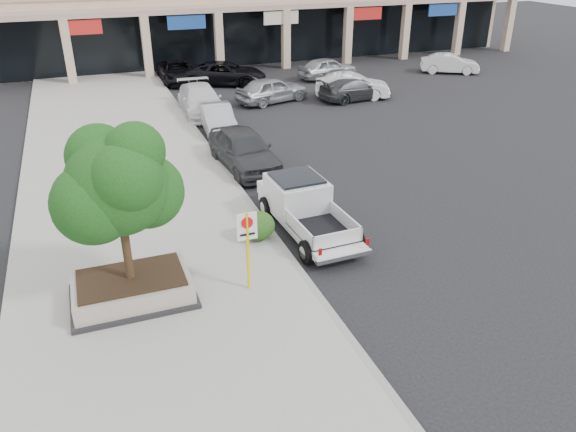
% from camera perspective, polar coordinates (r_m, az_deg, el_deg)
% --- Properties ---
extents(ground, '(120.00, 120.00, 0.00)m').
position_cam_1_polar(ground, '(16.82, 6.36, -5.16)').
color(ground, black).
rests_on(ground, ground).
extents(sidewalk, '(8.00, 52.00, 0.15)m').
position_cam_1_polar(sidewalk, '(20.63, -15.18, 0.55)').
color(sidewalk, gray).
rests_on(sidewalk, ground).
extents(curb, '(0.20, 52.00, 0.15)m').
position_cam_1_polar(curb, '(21.24, -4.61, 2.21)').
color(curb, gray).
rests_on(curb, ground).
extents(planter, '(3.20, 2.20, 0.68)m').
position_cam_1_polar(planter, '(15.48, -15.53, -7.06)').
color(planter, black).
rests_on(planter, sidewalk).
extents(planter_tree, '(2.90, 2.55, 4.00)m').
position_cam_1_polar(planter_tree, '(14.27, -16.49, 3.26)').
color(planter_tree, '#2F2112').
rests_on(planter_tree, planter).
extents(no_parking_sign, '(0.55, 0.09, 2.30)m').
position_cam_1_polar(no_parking_sign, '(14.78, -4.14, -2.50)').
color(no_parking_sign, yellow).
rests_on(no_parking_sign, sidewalk).
extents(hedge, '(1.10, 0.99, 0.93)m').
position_cam_1_polar(hedge, '(17.71, -3.09, -0.99)').
color(hedge, '#1B3F12').
rests_on(hedge, sidewalk).
extents(pickup_truck, '(2.14, 5.30, 1.64)m').
position_cam_1_polar(pickup_truck, '(18.24, 2.08, 0.61)').
color(pickup_truck, silver).
rests_on(pickup_truck, ground).
extents(curb_car_a, '(2.30, 4.99, 1.66)m').
position_cam_1_polar(curb_car_a, '(23.61, -4.48, 6.74)').
color(curb_car_a, '#2C2E31').
rests_on(curb_car_a, ground).
extents(curb_car_b, '(1.75, 4.19, 1.35)m').
position_cam_1_polar(curb_car_b, '(28.51, -7.19, 9.78)').
color(curb_car_b, '#9DA0A4').
rests_on(curb_car_b, ground).
extents(curb_car_c, '(2.33, 5.30, 1.51)m').
position_cam_1_polar(curb_car_c, '(31.71, -8.84, 11.55)').
color(curb_car_c, silver).
rests_on(curb_car_c, ground).
extents(curb_car_d, '(2.36, 4.99, 1.38)m').
position_cam_1_polar(curb_car_d, '(39.47, -11.17, 14.20)').
color(curb_car_d, black).
rests_on(curb_car_d, ground).
extents(lot_car_a, '(4.70, 2.90, 1.49)m').
position_cam_1_polar(lot_car_a, '(33.70, -1.64, 12.71)').
color(lot_car_a, '#94979B').
rests_on(lot_car_a, ground).
extents(lot_car_b, '(4.68, 3.11, 1.46)m').
position_cam_1_polar(lot_car_b, '(34.86, 6.55, 12.99)').
color(lot_car_b, silver).
rests_on(lot_car_b, ground).
extents(lot_car_c, '(4.78, 2.40, 1.33)m').
position_cam_1_polar(lot_car_c, '(34.54, 6.89, 12.74)').
color(lot_car_c, '#2A2E2F').
rests_on(lot_car_c, ground).
extents(lot_car_d, '(5.85, 4.43, 1.48)m').
position_cam_1_polar(lot_car_d, '(38.23, -6.38, 14.21)').
color(lot_car_d, black).
rests_on(lot_car_d, ground).
extents(lot_car_e, '(4.45, 2.49, 1.43)m').
position_cam_1_polar(lot_car_e, '(39.86, 4.05, 14.78)').
color(lot_car_e, '#9EA2A5').
rests_on(lot_car_e, ground).
extents(lot_car_f, '(4.21, 3.19, 1.33)m').
position_cam_1_polar(lot_car_f, '(43.03, 16.11, 14.65)').
color(lot_car_f, silver).
rests_on(lot_car_f, ground).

